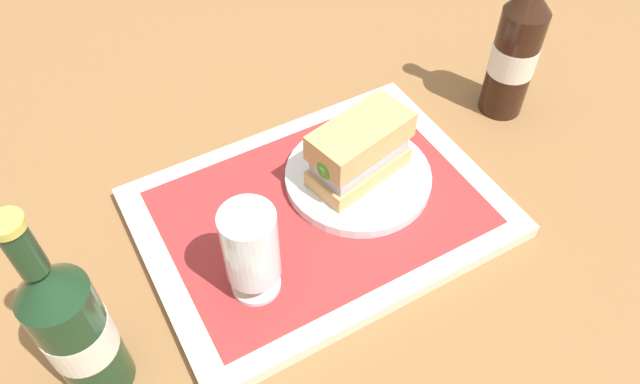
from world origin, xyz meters
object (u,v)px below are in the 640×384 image
plate (358,177)px  second_bottle (516,50)px  beer_bottle (74,329)px  beer_glass (251,251)px  sandwich (358,151)px

plate → second_bottle: 0.29m
beer_bottle → second_bottle: same height
beer_glass → beer_bottle: 0.18m
plate → beer_glass: bearing=23.2°
sandwich → beer_glass: beer_glass is taller
plate → beer_glass: beer_glass is taller
beer_glass → second_bottle: (-0.46, -0.12, 0.02)m
beer_glass → second_bottle: second_bottle is taller
plate → sandwich: size_ratio=1.35×
second_bottle → beer_glass: bearing=14.1°
plate → second_bottle: bearing=-172.4°
beer_glass → sandwich: bearing=-156.6°
beer_bottle → sandwich: bearing=-166.5°
sandwich → beer_glass: (0.18, 0.08, 0.01)m
plate → beer_bottle: size_ratio=0.71×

